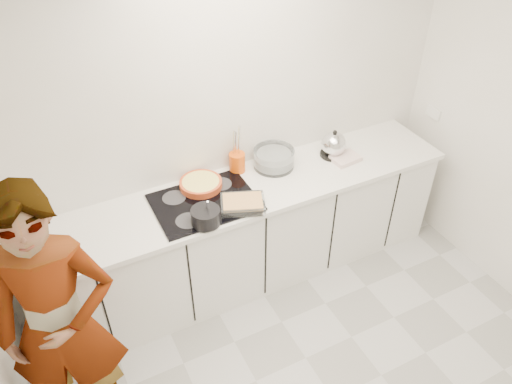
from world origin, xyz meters
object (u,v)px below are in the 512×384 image
hob (205,202)px  baking_dish (243,203)px  kettle (334,145)px  cook (61,325)px  utensil_crock (237,162)px  saucepan (206,216)px  tart_dish (201,184)px  mixing_bowl (274,159)px

hob → baking_dish: bearing=-39.5°
kettle → baking_dish: bearing=-163.4°
cook → utensil_crock: bearing=46.2°
hob → utensil_crock: size_ratio=4.70×
saucepan → baking_dish: saucepan is taller
tart_dish → baking_dish: baking_dish is taller
mixing_bowl → kettle: bearing=-8.9°
hob → tart_dish: 0.18m
kettle → cook: (-2.25, -0.73, -0.10)m
mixing_bowl → utensil_crock: 0.29m
hob → mixing_bowl: size_ratio=1.75×
tart_dish → saucepan: saucepan is taller
baking_dish → mixing_bowl: 0.57m
hob → saucepan: size_ratio=2.86×
saucepan → tart_dish: bearing=73.0°
utensil_crock → saucepan: bearing=-133.9°
hob → mixing_bowl: mixing_bowl is taller
kettle → cook: 2.37m
kettle → hob: bearing=-174.8°
mixing_bowl → cook: size_ratio=0.23×
cook → kettle: bearing=33.2°
baking_dish → cook: (-1.31, -0.45, -0.05)m
saucepan → cook: (-1.02, -0.41, -0.07)m
mixing_bowl → cook: 1.93m
saucepan → utensil_crock: bearing=46.1°
mixing_bowl → utensil_crock: (-0.28, 0.08, 0.01)m
saucepan → baking_dish: (0.29, 0.04, -0.02)m
mixing_bowl → saucepan: bearing=-151.6°
saucepan → kettle: bearing=14.5°
utensil_crock → hob: bearing=-145.5°
utensil_crock → baking_dish: bearing=-110.4°
saucepan → baking_dish: size_ratio=0.69×
kettle → mixing_bowl: bearing=171.1°
baking_dish → mixing_bowl: bearing=39.1°
saucepan → mixing_bowl: saucepan is taller
utensil_crock → cook: 1.72m
baking_dish → utensil_crock: 0.46m
mixing_bowl → cook: (-1.75, -0.80, -0.07)m
baking_dish → mixing_bowl: mixing_bowl is taller
tart_dish → utensil_crock: bearing=14.0°
saucepan → hob: bearing=70.0°
mixing_bowl → baking_dish: bearing=-140.9°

